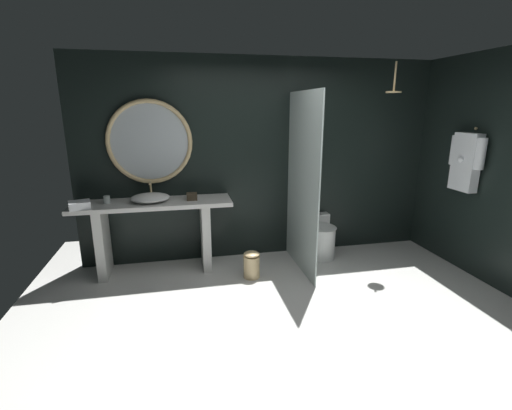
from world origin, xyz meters
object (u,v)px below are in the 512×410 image
Objects in this scene: waste_bin at (252,264)px; folded_hand_towel at (80,205)px; rain_shower_head at (394,89)px; vessel_sink at (150,198)px; tumbler_cup at (107,200)px; round_wall_mirror at (150,142)px; tissue_box at (192,197)px; hanging_bathrobe at (466,160)px; toilet at (319,237)px.

waste_bin is 1.49× the size of folded_hand_towel.
rain_shower_head is at bearing 5.72° from waste_bin.
vessel_sink reaches higher than waste_bin.
folded_hand_towel is at bearing -142.00° from tumbler_cup.
vessel_sink is at bearing -95.15° from round_wall_mirror.
tissue_box is 2.75m from rain_shower_head.
toilet is at bearing 154.90° from hanging_bathrobe.
folded_hand_towel is (-3.66, 0.09, -1.26)m from rain_shower_head.
toilet reaches higher than waste_bin.
waste_bin is (1.63, -0.47, -0.77)m from tumbler_cup.
vessel_sink is 3.77m from hanging_bathrobe.
round_wall_mirror is 1.08m from folded_hand_towel.
tissue_box is at bearing 174.38° from rain_shower_head.
rain_shower_head reaches higher than tumbler_cup.
tissue_box is 1.81m from toilet.
toilet is at bearing 159.12° from rain_shower_head.
round_wall_mirror is at bearing 150.90° from tissue_box.
folded_hand_towel is at bearing -168.98° from vessel_sink.
rain_shower_head is (3.41, -0.29, 1.26)m from tumbler_cup.
tissue_box reaches higher than toilet.
vessel_sink is at bearing -5.74° from tumbler_cup.
tissue_box is at bearing -178.38° from toilet.
tissue_box is 0.35× the size of rain_shower_head.
rain_shower_head is 1.20m from hanging_bathrobe.
tissue_box is at bearing -2.94° from tumbler_cup.
tumbler_cup is 0.40× the size of folded_hand_towel.
vessel_sink is 2.27m from toilet.
waste_bin is (-2.55, 0.25, -1.21)m from hanging_bathrobe.
vessel_sink is 1.44m from waste_bin.
folded_hand_towel is (-1.23, -0.14, 0.00)m from tissue_box.
rain_shower_head is (2.43, -0.24, 1.26)m from tissue_box.
vessel_sink is at bearing 179.95° from tissue_box.
rain_shower_head is at bearing 151.03° from hanging_bathrobe.
folded_hand_towel reaches higher than waste_bin.
tumbler_cup reaches higher than waste_bin.
toilet is at bearing 3.78° from folded_hand_towel.
tumbler_cup is 0.32m from folded_hand_towel.
hanging_bathrobe is 4.48m from folded_hand_towel.
tumbler_cup is 0.14× the size of toilet.
waste_bin is at bearing -8.23° from folded_hand_towel.
rain_shower_head reaches higher than hanging_bathrobe.
vessel_sink is at bearing 169.76° from hanging_bathrobe.
round_wall_mirror is at bearing 27.56° from folded_hand_towel.
folded_hand_towel is (-0.77, -0.40, -0.64)m from round_wall_mirror.
folded_hand_towel reaches higher than toilet.
hanging_bathrobe reaches higher than waste_bin.
rain_shower_head is 0.47× the size of hanging_bathrobe.
tumbler_cup is at bearing 38.00° from folded_hand_towel.
waste_bin is at bearing -15.98° from tumbler_cup.
round_wall_mirror is 4.67× the size of folded_hand_towel.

